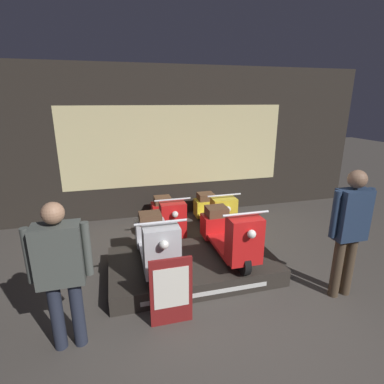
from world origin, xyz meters
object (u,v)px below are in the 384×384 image
object	(u,v)px
scooter_display_left	(156,242)
person_left_browsing	(60,266)
scooter_backrow_0	(168,216)
person_right_browsing	(350,225)
scooter_display_right	(229,234)
price_sign_board	(171,292)
scooter_backrow_1	(214,212)

from	to	relation	value
scooter_display_left	person_left_browsing	xyz separation A→B (m)	(-1.06, -0.96, 0.35)
scooter_backrow_0	person_right_browsing	world-z (taller)	person_right_browsing
person_left_browsing	scooter_display_right	bearing A→B (deg)	24.05
scooter_display_left	price_sign_board	size ratio (longest dim) A/B	1.81
scooter_display_right	scooter_display_left	bearing A→B (deg)	180.00
scooter_backrow_1	scooter_display_left	bearing A→B (deg)	-132.32
scooter_backrow_1	person_left_browsing	world-z (taller)	person_left_browsing
person_left_browsing	price_sign_board	distance (m)	1.22
price_sign_board	person_left_browsing	bearing A→B (deg)	-177.56
scooter_display_left	scooter_display_right	size ratio (longest dim) A/B	1.00
scooter_display_right	price_sign_board	size ratio (longest dim) A/B	1.81
person_right_browsing	scooter_backrow_0	bearing A→B (deg)	126.67
scooter_display_left	scooter_backrow_0	xyz separation A→B (m)	(0.45, 1.53, -0.25)
scooter_backrow_0	person_left_browsing	size ratio (longest dim) A/B	0.95
person_left_browsing	scooter_display_left	bearing A→B (deg)	42.14
price_sign_board	scooter_backrow_1	bearing A→B (deg)	60.93
scooter_backrow_1	person_right_browsing	world-z (taller)	person_right_browsing
scooter_backrow_0	scooter_backrow_1	world-z (taller)	same
scooter_display_left	scooter_backrow_0	world-z (taller)	scooter_display_left
scooter_display_left	person_left_browsing	distance (m)	1.48
scooter_display_right	scooter_backrow_1	bearing A→B (deg)	78.92
scooter_backrow_1	scooter_display_right	bearing A→B (deg)	-101.08
scooter_display_right	person_left_browsing	distance (m)	2.39
scooter_display_right	person_right_browsing	size ratio (longest dim) A/B	0.89
scooter_backrow_0	scooter_display_left	bearing A→B (deg)	-106.32
person_right_browsing	price_sign_board	size ratio (longest dim) A/B	2.03
scooter_backrow_1	person_left_browsing	xyz separation A→B (m)	(-2.46, -2.50, 0.60)
person_left_browsing	person_right_browsing	xyz separation A→B (m)	(3.37, 0.00, 0.05)
price_sign_board	person_right_browsing	bearing A→B (deg)	-1.18
scooter_display_left	price_sign_board	distance (m)	0.93
scooter_backrow_1	person_right_browsing	bearing A→B (deg)	-69.92
person_right_browsing	price_sign_board	xyz separation A→B (m)	(-2.27, 0.05, -0.58)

